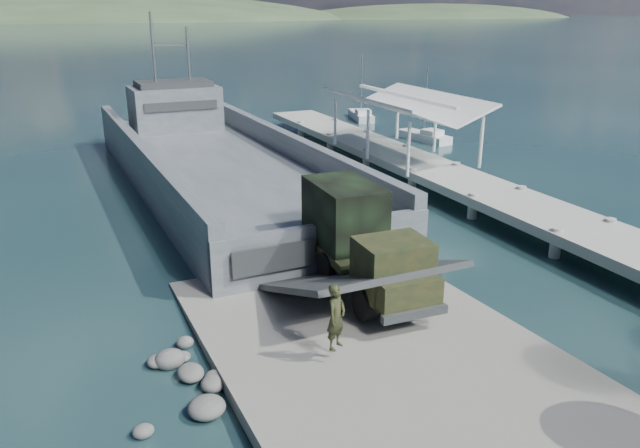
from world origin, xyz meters
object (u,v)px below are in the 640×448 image
(military_truck, at_px, (359,239))
(sailboat_near, at_px, (425,137))
(sailboat_far, at_px, (361,116))
(pier, at_px, (411,153))
(soldier, at_px, (336,329))
(landing_craft, at_px, (217,172))

(military_truck, height_order, sailboat_near, sailboat_near)
(sailboat_far, bearing_deg, pier, -94.28)
(soldier, height_order, sailboat_near, sailboat_near)
(landing_craft, xyz_separation_m, soldier, (-2.27, -22.06, 0.62))
(military_truck, height_order, sailboat_far, sailboat_far)
(soldier, bearing_deg, sailboat_far, 26.18)
(pier, height_order, sailboat_far, sailboat_far)
(soldier, height_order, sailboat_far, sailboat_far)
(sailboat_near, bearing_deg, sailboat_far, 79.55)
(landing_craft, bearing_deg, sailboat_far, 41.88)
(military_truck, height_order, soldier, military_truck)
(soldier, relative_size, sailboat_near, 0.33)
(pier, height_order, sailboat_near, sailboat_near)
(landing_craft, xyz_separation_m, sailboat_far, (19.63, 18.29, -0.57))
(military_truck, distance_m, soldier, 5.69)
(military_truck, bearing_deg, landing_craft, 94.97)
(military_truck, xyz_separation_m, sailboat_far, (18.74, 35.68, -1.97))
(sailboat_near, bearing_deg, landing_craft, -171.60)
(pier, distance_m, military_truck, 18.54)
(landing_craft, bearing_deg, soldier, -96.95)
(landing_craft, xyz_separation_m, military_truck, (0.89, -17.40, 1.40))
(soldier, relative_size, sailboat_far, 0.32)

